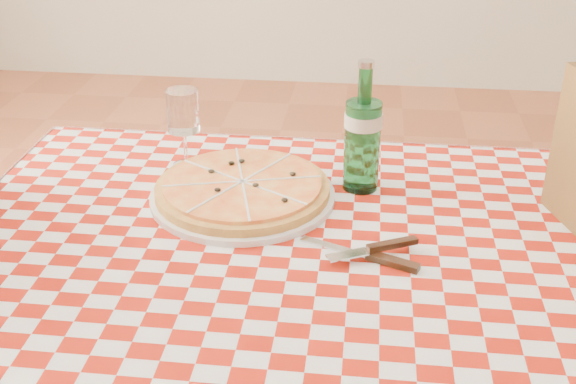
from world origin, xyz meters
name	(u,v)px	position (x,y,z in m)	size (l,w,h in m)	color
dining_table	(295,280)	(0.00, 0.00, 0.66)	(1.20, 0.80, 0.75)	brown
tablecloth	(295,238)	(0.00, 0.00, 0.75)	(1.30, 0.90, 0.01)	#991609
pizza_plate	(242,188)	(-0.12, 0.13, 0.78)	(0.37, 0.37, 0.05)	#BF7F3F
water_bottle	(363,127)	(0.11, 0.21, 0.89)	(0.08, 0.08, 0.27)	#1A682E
wine_glass	(184,129)	(-0.27, 0.27, 0.85)	(0.07, 0.07, 0.18)	white
cutlery	(368,252)	(0.13, -0.06, 0.77)	(0.24, 0.20, 0.03)	silver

